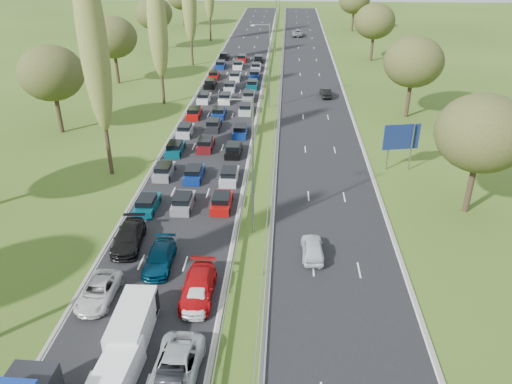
# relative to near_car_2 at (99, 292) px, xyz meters

# --- Properties ---
(ground) EXTENTS (260.00, 260.00, 0.00)m
(ground) POSITION_rel_near_car_2_xyz_m (10.22, 46.59, -0.69)
(ground) COLOR #334D18
(ground) RESTS_ON ground
(near_carriageway) EXTENTS (10.50, 215.00, 0.04)m
(near_carriageway) POSITION_rel_near_car_2_xyz_m (3.47, 49.09, -0.69)
(near_carriageway) COLOR black
(near_carriageway) RESTS_ON ground
(far_carriageway) EXTENTS (10.50, 215.00, 0.04)m
(far_carriageway) POSITION_rel_near_car_2_xyz_m (16.97, 49.09, -0.69)
(far_carriageway) COLOR black
(far_carriageway) RESTS_ON ground
(central_reservation) EXTENTS (2.36, 215.00, 0.32)m
(central_reservation) POSITION_rel_near_car_2_xyz_m (10.22, 49.09, -0.14)
(central_reservation) COLOR gray
(central_reservation) RESTS_ON ground
(lamp_columns) EXTENTS (0.18, 140.18, 12.00)m
(lamp_columns) POSITION_rel_near_car_2_xyz_m (10.22, 44.59, 5.31)
(lamp_columns) COLOR gray
(lamp_columns) RESTS_ON ground
(poplar_row) EXTENTS (2.80, 127.80, 22.44)m
(poplar_row) POSITION_rel_near_car_2_xyz_m (-5.78, 34.76, 11.70)
(poplar_row) COLOR #2D2116
(poplar_row) RESTS_ON ground
(woodland_left) EXTENTS (8.00, 166.00, 11.10)m
(woodland_left) POSITION_rel_near_car_2_xyz_m (-16.28, 29.21, 6.99)
(woodland_left) COLOR #2D2116
(woodland_left) RESTS_ON ground
(woodland_right) EXTENTS (8.00, 153.00, 11.10)m
(woodland_right) POSITION_rel_near_car_2_xyz_m (29.72, 33.26, 6.99)
(woodland_right) COLOR #2D2116
(woodland_right) RESTS_ON ground
(traffic_queue_fill) EXTENTS (9.05, 67.25, 0.80)m
(traffic_queue_fill) POSITION_rel_near_car_2_xyz_m (3.45, 44.08, -0.25)
(traffic_queue_fill) COLOR #053F4C
(traffic_queue_fill) RESTS_ON ground
(near_car_2) EXTENTS (2.34, 4.86, 1.34)m
(near_car_2) POSITION_rel_near_car_2_xyz_m (0.00, 0.00, 0.00)
(near_car_2) COLOR silver
(near_car_2) RESTS_ON near_carriageway
(near_car_3) EXTENTS (2.64, 5.60, 1.58)m
(near_car_3) POSITION_rel_near_car_2_xyz_m (0.14, 6.90, 0.12)
(near_car_3) COLOR black
(near_car_3) RESTS_ON near_carriageway
(near_car_7) EXTENTS (2.17, 5.04, 1.45)m
(near_car_7) POSITION_rel_near_car_2_xyz_m (3.35, 4.24, 0.06)
(near_car_7) COLOR #042B44
(near_car_7) RESTS_ON near_carriageway
(near_car_10) EXTENTS (2.87, 5.88, 1.61)m
(near_car_10) POSITION_rel_near_car_2_xyz_m (6.86, -6.80, 0.14)
(near_car_10) COLOR #A9B0B3
(near_car_10) RESTS_ON near_carriageway
(near_car_11) EXTENTS (2.26, 5.46, 1.58)m
(near_car_11) POSITION_rel_near_car_2_xyz_m (6.93, 0.79, 0.12)
(near_car_11) COLOR #B20A0E
(near_car_11) RESTS_ON near_carriageway
(near_car_12) EXTENTS (1.72, 4.18, 1.42)m
(near_car_12) POSITION_rel_near_car_2_xyz_m (7.01, -0.05, 0.04)
(near_car_12) COLOR white
(near_car_12) RESTS_ON near_carriageway
(far_car_0) EXTENTS (1.81, 4.27, 1.44)m
(far_car_0) POSITION_rel_near_car_2_xyz_m (15.19, 6.34, 0.05)
(far_car_0) COLOR silver
(far_car_0) RESTS_ON far_carriageway
(far_car_1) EXTENTS (1.74, 4.27, 1.38)m
(far_car_1) POSITION_rel_near_car_2_xyz_m (18.96, 50.51, 0.02)
(far_car_1) COLOR black
(far_car_1) RESTS_ON far_carriageway
(far_car_2) EXTENTS (2.66, 5.69, 1.58)m
(far_car_2) POSITION_rel_near_car_2_xyz_m (15.14, 103.31, 0.12)
(far_car_2) COLOR gray
(far_car_2) RESTS_ON far_carriageway
(white_van_front) EXTENTS (1.87, 4.76, 1.91)m
(white_van_front) POSITION_rel_near_car_2_xyz_m (3.67, -7.32, 0.29)
(white_van_front) COLOR white
(white_van_front) RESTS_ON near_carriageway
(white_van_rear) EXTENTS (2.10, 5.35, 2.15)m
(white_van_rear) POSITION_rel_near_car_2_xyz_m (3.50, -3.29, 0.41)
(white_van_rear) COLOR silver
(white_van_rear) RESTS_ON near_carriageway
(direction_sign) EXTENTS (3.93, 0.94, 5.20)m
(direction_sign) POSITION_rel_near_car_2_xyz_m (25.12, 23.50, 2.88)
(direction_sign) COLOR gray
(direction_sign) RESTS_ON ground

